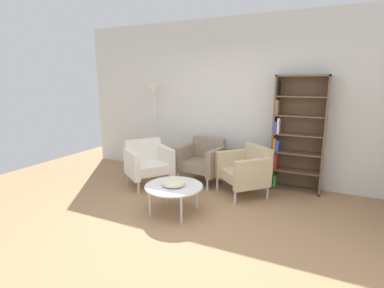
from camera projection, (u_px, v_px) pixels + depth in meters
The scene contains 9 objects.
ground_plane at pixel (170, 237), 3.44m from camera, with size 8.32×8.32×0.00m, color #9E7751.
plaster_back_panel at pixel (235, 101), 5.30m from camera, with size 6.40×0.12×2.90m, color silver.
bookshelf_tall at pixel (296, 135), 4.77m from camera, with size 0.80×0.30×1.90m.
coffee_table_low at pixel (174, 187), 3.99m from camera, with size 0.80×0.80×0.40m.
decorative_bowl at pixel (174, 183), 3.98m from camera, with size 0.32×0.32×0.05m.
armchair_by_bookshelf at pixel (148, 162), 5.10m from camera, with size 0.93×0.95×0.78m.
armchair_near_window at pixel (246, 169), 4.67m from camera, with size 0.95×0.95×0.78m.
armchair_spare_guest at pixel (203, 160), 5.24m from camera, with size 0.79×0.73×0.78m.
floor_lamp_torchiere at pixel (154, 100), 5.54m from camera, with size 0.32×0.32×1.74m.
Camera 1 is at (1.58, -2.71, 1.81)m, focal length 27.19 mm.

